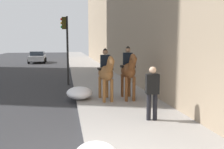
{
  "coord_description": "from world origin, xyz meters",
  "views": [
    {
      "loc": [
        -4.77,
        0.41,
        2.56
      ],
      "look_at": [
        4.0,
        -1.24,
        1.4
      ],
      "focal_mm": 39.67,
      "sensor_mm": 36.0,
      "label": 1
    }
  ],
  "objects_px": {
    "car_near_lane": "(37,57)",
    "traffic_light_near_curb": "(66,40)",
    "mounted_horse_near": "(106,72)",
    "mounted_horse_far": "(128,70)",
    "pedestrian_greeting": "(152,90)"
  },
  "relations": [
    {
      "from": "mounted_horse_near",
      "to": "mounted_horse_far",
      "type": "height_order",
      "value": "mounted_horse_far"
    },
    {
      "from": "mounted_horse_near",
      "to": "traffic_light_near_curb",
      "type": "height_order",
      "value": "traffic_light_near_curb"
    },
    {
      "from": "pedestrian_greeting",
      "to": "mounted_horse_far",
      "type": "bearing_deg",
      "value": 8.79
    },
    {
      "from": "mounted_horse_far",
      "to": "car_near_lane",
      "type": "xyz_separation_m",
      "value": [
        22.22,
        6.1,
        -0.63
      ]
    },
    {
      "from": "mounted_horse_far",
      "to": "traffic_light_near_curb",
      "type": "height_order",
      "value": "traffic_light_near_curb"
    },
    {
      "from": "car_near_lane",
      "to": "traffic_light_near_curb",
      "type": "height_order",
      "value": "traffic_light_near_curb"
    },
    {
      "from": "car_near_lane",
      "to": "traffic_light_near_curb",
      "type": "relative_size",
      "value": 1.03
    },
    {
      "from": "mounted_horse_near",
      "to": "pedestrian_greeting",
      "type": "xyz_separation_m",
      "value": [
        -2.95,
        -0.99,
        -0.22
      ]
    },
    {
      "from": "mounted_horse_far",
      "to": "car_near_lane",
      "type": "distance_m",
      "value": 23.05
    },
    {
      "from": "mounted_horse_far",
      "to": "car_near_lane",
      "type": "height_order",
      "value": "mounted_horse_far"
    },
    {
      "from": "mounted_horse_near",
      "to": "pedestrian_greeting",
      "type": "relative_size",
      "value": 1.3
    },
    {
      "from": "pedestrian_greeting",
      "to": "car_near_lane",
      "type": "height_order",
      "value": "pedestrian_greeting"
    },
    {
      "from": "mounted_horse_far",
      "to": "car_near_lane",
      "type": "bearing_deg",
      "value": -162.52
    },
    {
      "from": "mounted_horse_far",
      "to": "pedestrian_greeting",
      "type": "bearing_deg",
      "value": 2.43
    },
    {
      "from": "mounted_horse_near",
      "to": "car_near_lane",
      "type": "height_order",
      "value": "mounted_horse_near"
    }
  ]
}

